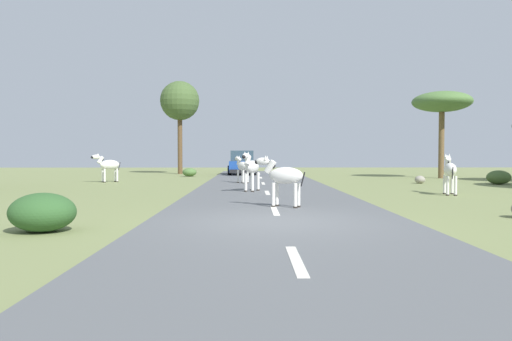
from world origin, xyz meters
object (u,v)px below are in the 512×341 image
at_px(zebra_3, 283,176).
at_px(bush_0, 499,177).
at_px(rock_3, 420,180).
at_px(zebra_1, 108,165).
at_px(zebra_0, 251,168).
at_px(tree_1, 180,102).
at_px(bush_3, 190,172).
at_px(zebra_2, 450,170).
at_px(tree_4, 442,103).
at_px(zebra_4, 242,167).
at_px(bush_2, 43,212).
at_px(car_0, 242,163).

distance_m(zebra_3, bush_0, 16.00).
height_order(bush_0, rock_3, bush_0).
xyz_separation_m(zebra_1, bush_0, (20.41, -2.15, -0.58)).
xyz_separation_m(zebra_0, zebra_1, (-7.82, 7.23, -0.06)).
xyz_separation_m(tree_1, bush_3, (1.24, -4.15, -5.29)).
xyz_separation_m(zebra_0, zebra_2, (7.53, -1.15, -0.07)).
xyz_separation_m(zebra_0, tree_1, (-5.48, 18.30, 4.58)).
xyz_separation_m(zebra_2, tree_4, (4.61, 12.62, 3.86)).
bearing_deg(bush_0, zebra_2, -129.06).
bearing_deg(tree_4, zebra_4, -155.43).
relative_size(zebra_3, bush_2, 1.12).
bearing_deg(bush_0, bush_3, 151.70).
height_order(zebra_4, bush_0, zebra_4).
distance_m(tree_4, bush_3, 17.19).
bearing_deg(zebra_3, rock_3, -8.33).
relative_size(zebra_2, zebra_4, 1.15).
bearing_deg(zebra_3, zebra_2, -29.05).
xyz_separation_m(zebra_0, tree_4, (12.14, 11.48, 3.78)).
xyz_separation_m(car_0, bush_0, (13.24, -11.23, -0.49)).
relative_size(car_0, bush_2, 3.35).
bearing_deg(zebra_1, car_0, -77.24).
bearing_deg(zebra_0, car_0, -68.68).
relative_size(zebra_0, zebra_2, 1.00).
xyz_separation_m(bush_0, rock_3, (-3.73, 0.84, -0.16)).
xyz_separation_m(car_0, tree_1, (-4.83, 1.98, 4.73)).
height_order(zebra_2, tree_4, tree_4).
xyz_separation_m(zebra_1, bush_2, (3.66, -17.11, -0.55)).
bearing_deg(car_0, zebra_4, 90.27).
height_order(zebra_3, zebra_4, zebra_3).
relative_size(zebra_0, car_0, 0.38).
relative_size(car_0, rock_3, 8.21).
distance_m(zebra_3, bush_2, 6.51).
bearing_deg(zebra_0, rock_3, -127.18).
distance_m(zebra_4, tree_4, 14.39).
distance_m(car_0, tree_4, 14.23).
distance_m(zebra_3, car_0, 22.19).
distance_m(zebra_4, bush_2, 16.03).
bearing_deg(zebra_2, tree_4, 83.03).
bearing_deg(zebra_3, zebra_4, 32.54).
bearing_deg(zebra_2, zebra_4, 152.45).
height_order(zebra_1, zebra_4, zebra_1).
relative_size(zebra_1, zebra_3, 1.08).
xyz_separation_m(tree_4, bush_3, (-16.38, 2.67, -4.50)).
bearing_deg(tree_1, bush_2, -87.32).
xyz_separation_m(zebra_4, tree_4, (12.60, 5.76, 3.89)).
height_order(zebra_2, zebra_3, zebra_2).
relative_size(zebra_1, car_0, 0.36).
distance_m(zebra_2, tree_4, 13.98).
relative_size(tree_4, rock_3, 10.39).
height_order(zebra_4, tree_1, tree_1).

